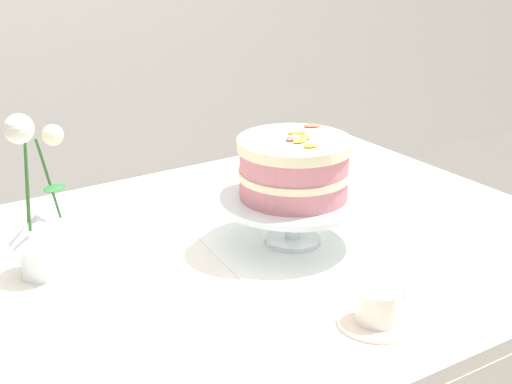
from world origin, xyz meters
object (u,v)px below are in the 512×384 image
at_px(flower_vase, 36,218).
at_px(cake_stand, 293,205).
at_px(dining_table, 240,303).
at_px(layer_cake, 294,168).
at_px(teacup, 378,309).

bearing_deg(flower_vase, cake_stand, -17.18).
relative_size(dining_table, flower_vase, 4.52).
bearing_deg(dining_table, layer_cake, 1.89).
distance_m(dining_table, layer_cake, 0.28).
bearing_deg(teacup, dining_table, 100.36).
xyz_separation_m(cake_stand, teacup, (-0.07, -0.32, -0.06)).
distance_m(flower_vase, teacup, 0.62).
bearing_deg(flower_vase, layer_cake, -17.18).
relative_size(flower_vase, teacup, 2.39).
height_order(dining_table, cake_stand, cake_stand).
height_order(cake_stand, flower_vase, flower_vase).
xyz_separation_m(dining_table, flower_vase, (-0.33, 0.15, 0.20)).
xyz_separation_m(layer_cake, teacup, (-0.07, -0.32, -0.13)).
height_order(dining_table, teacup, teacup).
bearing_deg(flower_vase, dining_table, -23.71).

